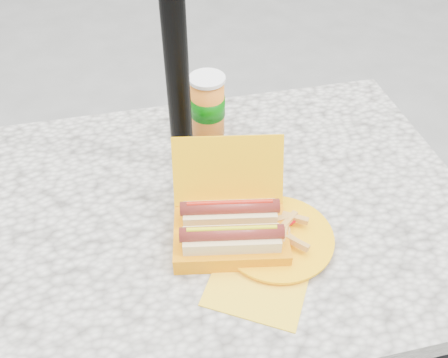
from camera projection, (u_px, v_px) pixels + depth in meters
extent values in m
cube|color=beige|center=(196.00, 217.00, 1.09)|extent=(1.20, 0.80, 0.05)
cylinder|color=black|center=(16.00, 258.00, 1.47)|extent=(0.07, 0.07, 0.70)
cylinder|color=black|center=(334.00, 204.00, 1.64)|extent=(0.07, 0.07, 0.70)
cylinder|color=black|center=(173.00, 22.00, 0.94)|extent=(0.05, 0.05, 2.20)
cube|color=#FFB105|center=(231.00, 237.00, 0.99)|extent=(0.24, 0.18, 0.04)
cube|color=#FFB105|center=(228.00, 171.00, 1.00)|extent=(0.23, 0.10, 0.14)
cube|color=beige|center=(232.00, 243.00, 0.95)|extent=(0.19, 0.08, 0.05)
cylinder|color=maroon|center=(232.00, 233.00, 0.93)|extent=(0.20, 0.06, 0.03)
cylinder|color=#CFC70D|center=(232.00, 229.00, 0.92)|extent=(0.17, 0.04, 0.01)
cube|color=beige|center=(230.00, 217.00, 0.99)|extent=(0.19, 0.08, 0.05)
cylinder|color=maroon|center=(230.00, 207.00, 0.97)|extent=(0.20, 0.06, 0.03)
cylinder|color=red|center=(230.00, 203.00, 0.97)|extent=(0.17, 0.04, 0.01)
cube|color=yellow|center=(259.00, 279.00, 0.93)|extent=(0.24, 0.24, 0.00)
cylinder|color=#FFB105|center=(277.00, 238.00, 1.00)|extent=(0.22, 0.22, 0.01)
cylinder|color=#FFB105|center=(277.00, 237.00, 1.00)|extent=(0.23, 0.23, 0.01)
cube|color=gold|center=(284.00, 234.00, 0.98)|extent=(0.04, 0.05, 0.01)
cube|color=gold|center=(254.00, 224.00, 1.00)|extent=(0.06, 0.03, 0.01)
cube|color=gold|center=(295.00, 218.00, 1.00)|extent=(0.05, 0.04, 0.01)
cube|color=gold|center=(268.00, 236.00, 0.97)|extent=(0.04, 0.05, 0.01)
cube|color=gold|center=(284.00, 233.00, 0.98)|extent=(0.04, 0.05, 0.01)
cube|color=gold|center=(276.00, 243.00, 0.96)|extent=(0.06, 0.03, 0.01)
cube|color=gold|center=(274.00, 226.00, 0.98)|extent=(0.03, 0.06, 0.01)
cube|color=gold|center=(288.00, 221.00, 1.00)|extent=(0.05, 0.04, 0.01)
cube|color=gold|center=(276.00, 231.00, 0.99)|extent=(0.06, 0.03, 0.01)
cube|color=gold|center=(275.00, 221.00, 0.99)|extent=(0.06, 0.02, 0.01)
cube|color=gold|center=(265.00, 244.00, 0.95)|extent=(0.04, 0.05, 0.01)
cube|color=gold|center=(276.00, 236.00, 0.98)|extent=(0.05, 0.02, 0.01)
cube|color=gold|center=(263.00, 225.00, 0.99)|extent=(0.05, 0.04, 0.01)
cube|color=gold|center=(264.00, 241.00, 0.96)|extent=(0.02, 0.06, 0.01)
cube|color=gold|center=(296.00, 242.00, 0.96)|extent=(0.05, 0.05, 0.01)
cube|color=gold|center=(258.00, 241.00, 0.97)|extent=(0.04, 0.05, 0.01)
ellipsoid|color=red|center=(259.00, 216.00, 1.02)|extent=(0.05, 0.05, 0.01)
cube|color=#AE020E|center=(283.00, 227.00, 0.99)|extent=(0.09, 0.05, 0.00)
cylinder|color=orange|center=(208.00, 108.00, 1.21)|extent=(0.08, 0.08, 0.15)
cylinder|color=#045A04|center=(208.00, 106.00, 1.21)|extent=(0.08, 0.08, 0.05)
cylinder|color=white|center=(207.00, 79.00, 1.16)|extent=(0.09, 0.09, 0.01)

